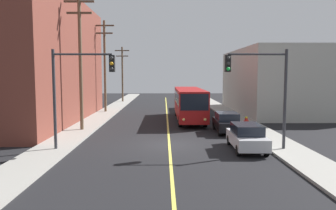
# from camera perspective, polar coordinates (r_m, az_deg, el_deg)

# --- Properties ---
(ground_plane) EXTENTS (120.00, 120.00, 0.00)m
(ground_plane) POSITION_cam_1_polar(r_m,az_deg,el_deg) (22.24, 0.22, -6.81)
(ground_plane) COLOR black
(sidewalk_left) EXTENTS (2.50, 90.00, 0.15)m
(sidewalk_left) POSITION_cam_1_polar(r_m,az_deg,el_deg) (32.80, -12.85, -2.88)
(sidewalk_left) COLOR gray
(sidewalk_left) RESTS_ON ground
(sidewalk_right) EXTENTS (2.50, 90.00, 0.15)m
(sidewalk_right) POSITION_cam_1_polar(r_m,az_deg,el_deg) (32.96, 12.66, -2.84)
(sidewalk_right) COLOR gray
(sidewalk_right) RESTS_ON ground
(lane_stripe_center) EXTENTS (0.16, 60.00, 0.01)m
(lane_stripe_center) POSITION_cam_1_polar(r_m,az_deg,el_deg) (37.03, -0.15, -1.94)
(lane_stripe_center) COLOR #D8CC4C
(lane_stripe_center) RESTS_ON ground
(building_left_brick) EXTENTS (10.00, 22.70, 11.92)m
(building_left_brick) POSITION_cam_1_polar(r_m,az_deg,el_deg) (35.04, -22.91, 7.00)
(building_left_brick) COLOR brown
(building_left_brick) RESTS_ON ground
(building_right_warehouse) EXTENTS (12.00, 18.53, 7.62)m
(building_right_warehouse) POSITION_cam_1_polar(r_m,az_deg,el_deg) (43.24, 19.42, 3.86)
(building_right_warehouse) COLOR #B2B2A8
(building_right_warehouse) RESTS_ON ground
(city_bus) EXTENTS (2.59, 12.16, 3.20)m
(city_bus) POSITION_cam_1_polar(r_m,az_deg,el_deg) (33.63, 3.65, 0.43)
(city_bus) COLOR maroon
(city_bus) RESTS_ON ground
(parked_car_silver) EXTENTS (1.91, 4.44, 1.62)m
(parked_car_silver) POSITION_cam_1_polar(r_m,az_deg,el_deg) (21.06, 13.35, -5.30)
(parked_car_silver) COLOR #B7B7BC
(parked_car_silver) RESTS_ON ground
(parked_car_black) EXTENTS (1.91, 4.44, 1.62)m
(parked_car_black) POSITION_cam_1_polar(r_m,az_deg,el_deg) (27.03, 10.07, -2.91)
(parked_car_black) COLOR black
(parked_car_black) RESTS_ON ground
(utility_pole_near) EXTENTS (2.40, 0.28, 10.89)m
(utility_pole_near) POSITION_cam_1_polar(r_m,az_deg,el_deg) (27.97, -14.82, 8.09)
(utility_pole_near) COLOR brown
(utility_pole_near) RESTS_ON sidewalk_left
(utility_pole_mid) EXTENTS (2.40, 0.28, 10.92)m
(utility_pole_mid) POSITION_cam_1_polar(r_m,az_deg,el_deg) (41.07, -10.80, 7.24)
(utility_pole_mid) COLOR brown
(utility_pole_mid) RESTS_ON sidewalk_left
(utility_pole_far) EXTENTS (2.40, 0.28, 9.03)m
(utility_pole_far) POSITION_cam_1_polar(r_m,az_deg,el_deg) (56.01, -7.84, 5.73)
(utility_pole_far) COLOR brown
(utility_pole_far) RESTS_ON sidewalk_left
(traffic_signal_left_corner) EXTENTS (3.75, 0.48, 6.00)m
(traffic_signal_left_corner) POSITION_cam_1_polar(r_m,az_deg,el_deg) (20.61, -14.95, 4.12)
(traffic_signal_left_corner) COLOR #2D2D33
(traffic_signal_left_corner) RESTS_ON sidewalk_left
(traffic_signal_right_corner) EXTENTS (3.75, 0.48, 6.00)m
(traffic_signal_right_corner) POSITION_cam_1_polar(r_m,az_deg,el_deg) (20.66, 15.54, 4.11)
(traffic_signal_right_corner) COLOR #2D2D33
(traffic_signal_right_corner) RESTS_ON sidewalk_right
(fire_hydrant) EXTENTS (0.44, 0.26, 0.84)m
(fire_hydrant) POSITION_cam_1_polar(r_m,az_deg,el_deg) (29.87, 13.27, -2.70)
(fire_hydrant) COLOR red
(fire_hydrant) RESTS_ON sidewalk_right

